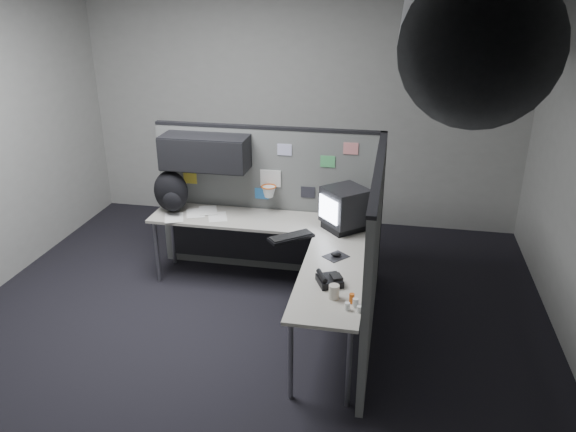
% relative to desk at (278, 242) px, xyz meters
% --- Properties ---
extents(room, '(5.62, 5.62, 3.22)m').
position_rel_desk_xyz_m(room, '(0.41, -0.70, 1.48)').
color(room, black).
rests_on(room, ground).
extents(partition_back, '(2.44, 0.42, 1.63)m').
position_rel_desk_xyz_m(partition_back, '(-0.40, 0.53, 0.38)').
color(partition_back, '#5D5F5D').
rests_on(partition_back, ground).
extents(partition_right, '(0.07, 2.23, 1.63)m').
position_rel_desk_xyz_m(partition_right, '(0.95, -0.49, 0.21)').
color(partition_right, '#5D5F5D').
rests_on(partition_right, ground).
extents(desk, '(2.31, 2.11, 0.73)m').
position_rel_desk_xyz_m(desk, '(0.00, 0.00, 0.00)').
color(desk, '#A8A498').
rests_on(desk, ground).
extents(monitor, '(0.53, 0.53, 0.43)m').
position_rel_desk_xyz_m(monitor, '(0.63, 0.19, 0.34)').
color(monitor, black).
rests_on(monitor, desk).
extents(keyboard, '(0.44, 0.41, 0.04)m').
position_rel_desk_xyz_m(keyboard, '(0.16, -0.14, 0.14)').
color(keyboard, black).
rests_on(keyboard, desk).
extents(mouse, '(0.25, 0.26, 0.04)m').
position_rel_desk_xyz_m(mouse, '(0.62, -0.44, 0.13)').
color(mouse, black).
rests_on(mouse, desk).
extents(phone, '(0.25, 0.26, 0.10)m').
position_rel_desk_xyz_m(phone, '(0.62, -0.93, 0.15)').
color(phone, black).
rests_on(phone, desk).
extents(bottles, '(0.13, 0.16, 0.08)m').
position_rel_desk_xyz_m(bottles, '(0.85, -1.25, 0.15)').
color(bottles, silver).
rests_on(bottles, desk).
extents(cup, '(0.10, 0.10, 0.11)m').
position_rel_desk_xyz_m(cup, '(0.69, -1.14, 0.17)').
color(cup, '#B9B4A4').
rests_on(cup, desk).
extents(papers, '(0.70, 0.57, 0.01)m').
position_rel_desk_xyz_m(papers, '(-0.90, 0.25, 0.12)').
color(papers, white).
rests_on(papers, desk).
extents(backpack, '(0.39, 0.35, 0.45)m').
position_rel_desk_xyz_m(backpack, '(-1.21, 0.29, 0.34)').
color(backpack, black).
rests_on(backpack, desk).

